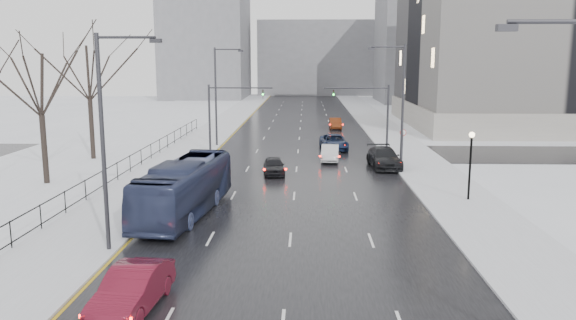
# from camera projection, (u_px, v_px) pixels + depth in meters

# --- Properties ---
(road) EXTENTS (16.00, 150.00, 0.04)m
(road) POSITION_uv_depth(u_px,v_px,m) (299.00, 136.00, 65.22)
(road) COLOR black
(road) RESTS_ON ground
(cross_road) EXTENTS (130.00, 10.00, 0.04)m
(cross_road) POSITION_uv_depth(u_px,v_px,m) (298.00, 153.00, 53.41)
(cross_road) COLOR black
(cross_road) RESTS_ON ground
(sidewalk_left) EXTENTS (5.00, 150.00, 0.16)m
(sidewalk_left) POSITION_uv_depth(u_px,v_px,m) (210.00, 135.00, 65.54)
(sidewalk_left) COLOR silver
(sidewalk_left) RESTS_ON ground
(sidewalk_right) EXTENTS (5.00, 150.00, 0.16)m
(sidewalk_right) POSITION_uv_depth(u_px,v_px,m) (390.00, 136.00, 64.87)
(sidewalk_right) COLOR silver
(sidewalk_right) RESTS_ON ground
(park_strip) EXTENTS (14.00, 150.00, 0.12)m
(park_strip) POSITION_uv_depth(u_px,v_px,m) (129.00, 135.00, 65.84)
(park_strip) COLOR white
(park_strip) RESTS_ON ground
(tree_park_d) EXTENTS (8.75, 8.75, 12.50)m
(tree_park_d) POSITION_uv_depth(u_px,v_px,m) (47.00, 184.00, 40.21)
(tree_park_d) COLOR black
(tree_park_d) RESTS_ON ground
(tree_park_e) EXTENTS (9.45, 9.45, 13.50)m
(tree_park_e) POSITION_uv_depth(u_px,v_px,m) (94.00, 160.00, 50.06)
(tree_park_e) COLOR black
(tree_park_e) RESTS_ON ground
(iron_fence) EXTENTS (0.06, 70.00, 1.30)m
(iron_fence) POSITION_uv_depth(u_px,v_px,m) (91.00, 185.00, 35.96)
(iron_fence) COLOR black
(iron_fence) RESTS_ON sidewalk_left
(streetlight_r_mid) EXTENTS (2.95, 0.25, 10.00)m
(streetlight_r_mid) POSITION_uv_depth(u_px,v_px,m) (400.00, 101.00, 44.29)
(streetlight_r_mid) COLOR #2D2D33
(streetlight_r_mid) RESTS_ON ground
(streetlight_l_near) EXTENTS (2.95, 0.25, 10.00)m
(streetlight_l_near) POSITION_uv_depth(u_px,v_px,m) (107.00, 133.00, 25.14)
(streetlight_l_near) COLOR #2D2D33
(streetlight_l_near) RESTS_ON ground
(streetlight_l_far) EXTENTS (2.95, 0.25, 10.00)m
(streetlight_l_far) POSITION_uv_depth(u_px,v_px,m) (218.00, 92.00, 56.61)
(streetlight_l_far) COLOR #2D2D33
(streetlight_l_far) RESTS_ON ground
(lamppost_r_mid) EXTENTS (0.36, 0.36, 4.28)m
(lamppost_r_mid) POSITION_uv_depth(u_px,v_px,m) (471.00, 156.00, 34.84)
(lamppost_r_mid) COLOR black
(lamppost_r_mid) RESTS_ON sidewalk_right
(mast_signal_right) EXTENTS (6.10, 0.33, 6.50)m
(mast_signal_right) POSITION_uv_depth(u_px,v_px,m) (376.00, 111.00, 52.45)
(mast_signal_right) COLOR #2D2D33
(mast_signal_right) RESTS_ON ground
(mast_signal_left) EXTENTS (6.10, 0.33, 6.50)m
(mast_signal_left) POSITION_uv_depth(u_px,v_px,m) (221.00, 110.00, 52.92)
(mast_signal_left) COLOR #2D2D33
(mast_signal_left) RESTS_ON ground
(no_uturn_sign) EXTENTS (0.60, 0.06, 2.70)m
(no_uturn_sign) POSITION_uv_depth(u_px,v_px,m) (403.00, 136.00, 48.78)
(no_uturn_sign) COLOR #2D2D33
(no_uturn_sign) RESTS_ON sidewalk_right
(civic_building) EXTENTS (41.00, 31.00, 24.80)m
(civic_building) POSITION_uv_depth(u_px,v_px,m) (566.00, 41.00, 73.92)
(civic_building) COLOR gray
(civic_building) RESTS_ON ground
(bldg_far_right) EXTENTS (24.00, 20.00, 22.00)m
(bldg_far_right) POSITION_uv_depth(u_px,v_px,m) (438.00, 48.00, 116.47)
(bldg_far_right) COLOR slate
(bldg_far_right) RESTS_ON ground
(bldg_far_left) EXTENTS (18.00, 22.00, 28.00)m
(bldg_far_left) POSITION_uv_depth(u_px,v_px,m) (206.00, 36.00, 127.36)
(bldg_far_left) COLOR slate
(bldg_far_left) RESTS_ON ground
(bldg_far_center) EXTENTS (30.00, 18.00, 18.00)m
(bldg_far_center) POSITION_uv_depth(u_px,v_px,m) (319.00, 58.00, 142.17)
(bldg_far_center) COLOR slate
(bldg_far_center) RESTS_ON ground
(sedan_left_near) EXTENTS (2.07, 4.85, 1.56)m
(sedan_left_near) POSITION_uv_depth(u_px,v_px,m) (132.00, 289.00, 19.91)
(sedan_left_near) COLOR maroon
(sedan_left_near) RESTS_ON road
(bus) EXTENTS (3.86, 11.45, 3.13)m
(bus) POSITION_uv_depth(u_px,v_px,m) (185.00, 188.00, 32.09)
(bus) COLOR navy
(bus) RESTS_ON road
(sedan_center_near) EXTENTS (1.97, 4.06, 1.33)m
(sedan_center_near) POSITION_uv_depth(u_px,v_px,m) (274.00, 166.00, 43.49)
(sedan_center_near) COLOR black
(sedan_center_near) RESTS_ON road
(sedan_right_near) EXTENTS (1.73, 4.36, 1.41)m
(sedan_right_near) POSITION_uv_depth(u_px,v_px,m) (330.00, 153.00, 49.11)
(sedan_right_near) COLOR silver
(sedan_right_near) RESTS_ON road
(sedan_right_cross) EXTENTS (2.83, 5.51, 1.49)m
(sedan_right_cross) POSITION_uv_depth(u_px,v_px,m) (334.00, 142.00, 55.29)
(sedan_right_cross) COLOR #162344
(sedan_right_cross) RESTS_ON road
(sedan_right_far) EXTENTS (2.62, 5.75, 1.63)m
(sedan_right_far) POSITION_uv_depth(u_px,v_px,m) (384.00, 158.00, 46.17)
(sedan_right_far) COLOR black
(sedan_right_far) RESTS_ON road
(sedan_right_distant) EXTENTS (1.55, 4.23, 1.38)m
(sedan_right_distant) POSITION_uv_depth(u_px,v_px,m) (335.00, 123.00, 71.85)
(sedan_right_distant) COLOR #632811
(sedan_right_distant) RESTS_ON road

